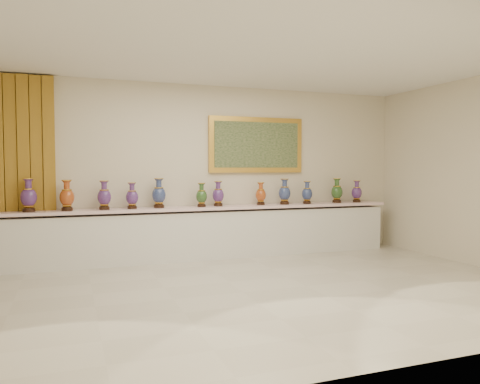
% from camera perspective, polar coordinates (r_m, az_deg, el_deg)
% --- Properties ---
extents(ground, '(8.00, 8.00, 0.00)m').
position_cam_1_polar(ground, '(6.00, 0.36, -12.12)').
color(ground, beige).
rests_on(ground, ground).
extents(room, '(8.00, 8.00, 8.00)m').
position_cam_1_polar(room, '(7.88, -22.53, 2.85)').
color(room, beige).
rests_on(room, ground).
extents(counter, '(7.28, 0.48, 0.90)m').
position_cam_1_polar(counter, '(8.04, -5.32, -5.09)').
color(counter, white).
rests_on(counter, ground).
extents(vase_1, '(0.25, 0.25, 0.51)m').
position_cam_1_polar(vase_1, '(7.69, -24.37, -0.54)').
color(vase_1, black).
rests_on(vase_1, counter).
extents(vase_2, '(0.24, 0.24, 0.48)m').
position_cam_1_polar(vase_2, '(7.67, -20.35, -0.57)').
color(vase_2, black).
rests_on(vase_2, counter).
extents(vase_3, '(0.28, 0.28, 0.46)m').
position_cam_1_polar(vase_3, '(7.69, -16.22, -0.54)').
color(vase_3, black).
rests_on(vase_3, counter).
extents(vase_4, '(0.22, 0.22, 0.43)m').
position_cam_1_polar(vase_4, '(7.75, -13.02, -0.60)').
color(vase_4, black).
rests_on(vase_4, counter).
extents(vase_5, '(0.29, 0.29, 0.49)m').
position_cam_1_polar(vase_5, '(7.85, -9.86, -0.31)').
color(vase_5, black).
rests_on(vase_5, counter).
extents(vase_6, '(0.22, 0.22, 0.41)m').
position_cam_1_polar(vase_6, '(7.94, -4.71, -0.50)').
color(vase_6, black).
rests_on(vase_6, counter).
extents(vase_7, '(0.23, 0.23, 0.43)m').
position_cam_1_polar(vase_7, '(8.08, -2.68, -0.36)').
color(vase_7, black).
rests_on(vase_7, counter).
extents(vase_8, '(0.21, 0.21, 0.40)m').
position_cam_1_polar(vase_8, '(8.35, 2.55, -0.33)').
color(vase_8, black).
rests_on(vase_8, counter).
extents(vase_9, '(0.27, 0.27, 0.46)m').
position_cam_1_polar(vase_9, '(8.49, 5.45, -0.11)').
color(vase_9, black).
rests_on(vase_9, counter).
extents(vase_10, '(0.25, 0.25, 0.42)m').
position_cam_1_polar(vase_10, '(8.69, 8.18, -0.20)').
color(vase_10, black).
rests_on(vase_10, counter).
extents(vase_11, '(0.25, 0.25, 0.46)m').
position_cam_1_polar(vase_11, '(9.03, 11.73, 0.03)').
color(vase_11, black).
rests_on(vase_11, counter).
extents(vase_12, '(0.24, 0.24, 0.42)m').
position_cam_1_polar(vase_12, '(9.25, 14.04, -0.05)').
color(vase_12, black).
rests_on(vase_12, counter).
extents(label_card, '(0.10, 0.06, 0.00)m').
position_cam_1_polar(label_card, '(7.59, -19.44, -2.19)').
color(label_card, white).
rests_on(label_card, counter).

